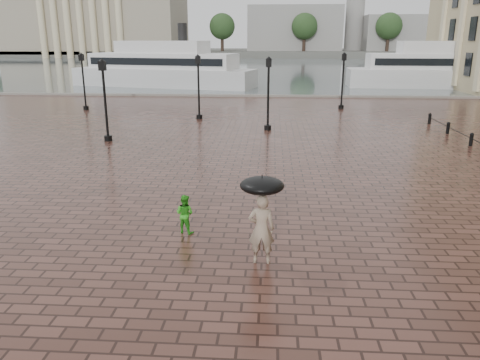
# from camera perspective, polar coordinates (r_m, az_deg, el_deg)

# --- Properties ---
(ground) EXTENTS (300.00, 300.00, 0.00)m
(ground) POSITION_cam_1_polar(r_m,az_deg,el_deg) (16.78, -7.49, -2.60)
(ground) COLOR #3D231B
(ground) RESTS_ON ground
(harbour_water) EXTENTS (240.00, 240.00, 0.00)m
(harbour_water) POSITION_cam_1_polar(r_m,az_deg,el_deg) (107.70, 2.24, 13.80)
(harbour_water) COLOR #414C4F
(harbour_water) RESTS_ON ground
(quay_edge) EXTENTS (80.00, 0.60, 0.30)m
(quay_edge) POSITION_cam_1_polar(r_m,az_deg,el_deg) (47.94, -0.01, 10.14)
(quay_edge) COLOR slate
(quay_edge) RESTS_ON ground
(far_shore) EXTENTS (300.00, 60.00, 2.00)m
(far_shore) POSITION_cam_1_polar(r_m,az_deg,el_deg) (175.60, 2.95, 15.25)
(far_shore) COLOR #4C4C47
(far_shore) RESTS_ON ground
(museum) EXTENTS (57.00, 32.50, 26.00)m
(museum) POSITION_cam_1_polar(r_m,az_deg,el_deg) (170.59, -17.00, 18.88)
(museum) COLOR gray
(museum) RESTS_ON ground
(distant_skyline) EXTENTS (102.50, 22.00, 33.00)m
(distant_skyline) POSITION_cam_1_polar(r_m,az_deg,el_deg) (171.53, 19.99, 17.11)
(distant_skyline) COLOR gray
(distant_skyline) RESTS_ON ground
(far_trees) EXTENTS (188.00, 8.00, 13.50)m
(far_trees) POSITION_cam_1_polar(r_m,az_deg,el_deg) (153.59, 2.83, 18.18)
(far_trees) COLOR #2D2119
(far_trees) RESTS_ON ground
(street_lamps) EXTENTS (21.44, 14.44, 4.40)m
(street_lamps) POSITION_cam_1_polar(r_m,az_deg,el_deg) (33.61, -4.49, 11.25)
(street_lamps) COLOR black
(street_lamps) RESTS_ON ground
(adult_pedestrian) EXTENTS (0.67, 0.44, 1.84)m
(adult_pedestrian) POSITION_cam_1_polar(r_m,az_deg,el_deg) (11.89, 2.62, -6.01)
(adult_pedestrian) COLOR gray
(adult_pedestrian) RESTS_ON ground
(child_pedestrian) EXTENTS (0.69, 0.62, 1.17)m
(child_pedestrian) POSITION_cam_1_polar(r_m,az_deg,el_deg) (13.92, -6.75, -4.12)
(child_pedestrian) COLOR green
(child_pedestrian) RESTS_ON ground
(ferry_near) EXTENTS (23.09, 10.70, 7.36)m
(ferry_near) POSITION_cam_1_polar(r_m,az_deg,el_deg) (59.07, -9.32, 13.33)
(ferry_near) COLOR silver
(ferry_near) RESTS_ON ground
(ferry_far) EXTENTS (22.61, 6.39, 7.34)m
(ferry_far) POSITION_cam_1_polar(r_m,az_deg,el_deg) (62.16, 23.65, 12.34)
(ferry_far) COLOR silver
(ferry_far) RESTS_ON ground
(umbrella) EXTENTS (1.10, 1.10, 1.18)m
(umbrella) POSITION_cam_1_polar(r_m,az_deg,el_deg) (11.49, 2.70, -0.67)
(umbrella) COLOR black
(umbrella) RESTS_ON ground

